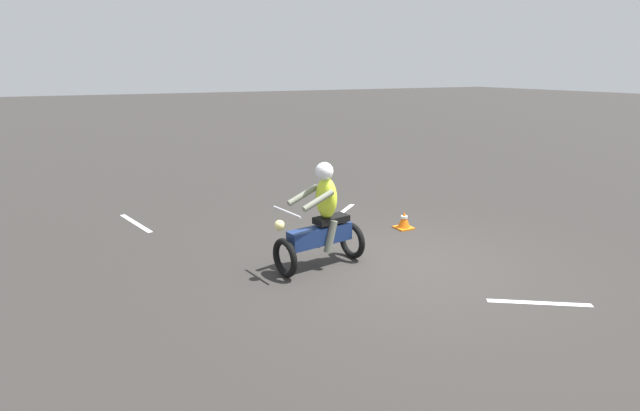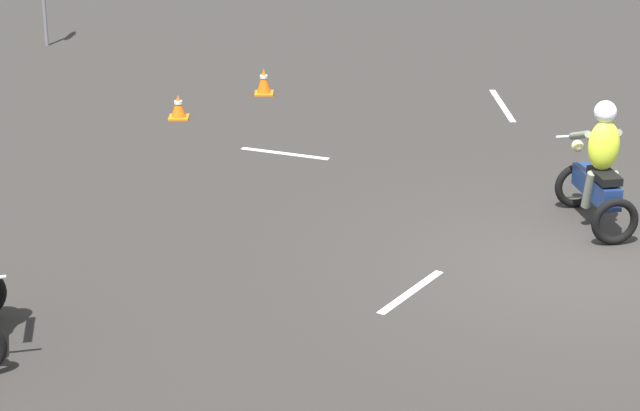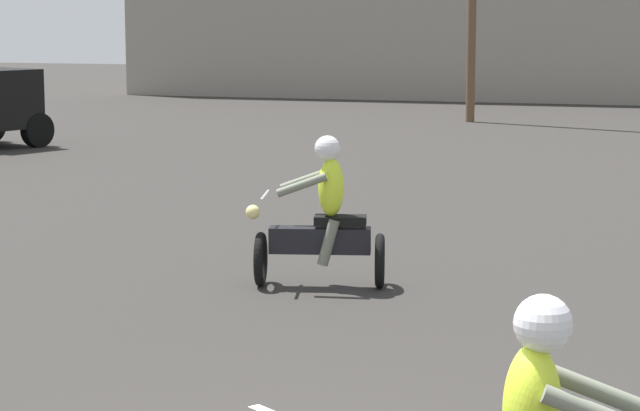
% 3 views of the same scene
% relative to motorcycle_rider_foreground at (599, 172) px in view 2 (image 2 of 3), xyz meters
% --- Properties ---
extents(ground_plane, '(120.00, 120.00, 0.00)m').
position_rel_motorcycle_rider_foreground_xyz_m(ground_plane, '(-1.25, 0.55, -0.73)').
color(ground_plane, '#2D2B28').
extents(motorcycle_rider_foreground, '(1.55, 0.85, 1.66)m').
position_rel_motorcycle_rider_foreground_xyz_m(motorcycle_rider_foreground, '(0.00, 0.00, 0.00)').
color(motorcycle_rider_foreground, black).
rests_on(motorcycle_rider_foreground, ground).
extents(traffic_cone_near_left, '(0.32, 0.32, 0.46)m').
position_rel_motorcycle_rider_foreground_xyz_m(traffic_cone_near_left, '(6.18, 4.42, -0.50)').
color(traffic_cone_near_left, orange).
rests_on(traffic_cone_near_left, ground).
extents(traffic_cone_near_right, '(0.32, 0.32, 0.40)m').
position_rel_motorcycle_rider_foreground_xyz_m(traffic_cone_near_right, '(4.74, 5.74, -0.54)').
color(traffic_cone_near_right, orange).
rests_on(traffic_cone_near_right, ground).
extents(lane_stripe_e, '(1.92, 0.18, 0.01)m').
position_rel_motorcycle_rider_foreground_xyz_m(lane_stripe_e, '(5.46, 0.39, -0.72)').
color(lane_stripe_e, silver).
rests_on(lane_stripe_e, ground).
extents(lane_stripe_n, '(0.62, 1.33, 0.01)m').
position_rel_motorcycle_rider_foreground_xyz_m(lane_stripe_n, '(2.92, 3.99, -0.72)').
color(lane_stripe_n, silver).
rests_on(lane_stripe_n, ground).
extents(lane_stripe_nw, '(1.18, 0.83, 0.01)m').
position_rel_motorcycle_rider_foreground_xyz_m(lane_stripe_nw, '(-1.98, 2.47, -0.72)').
color(lane_stripe_nw, silver).
rests_on(lane_stripe_nw, ground).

